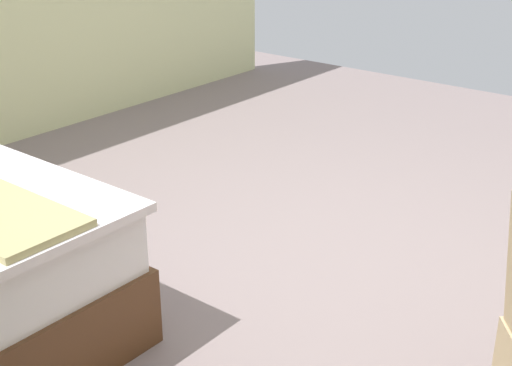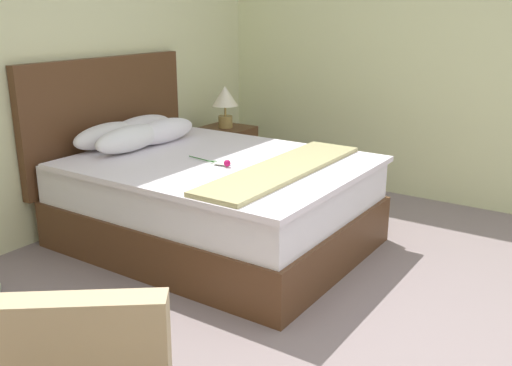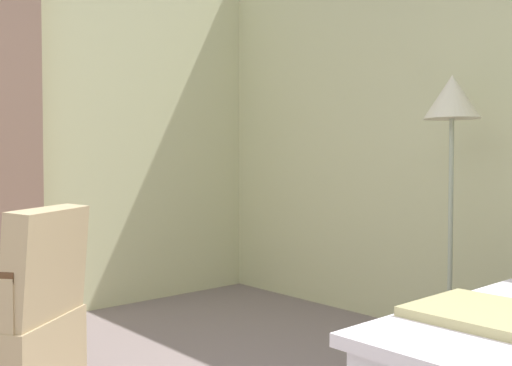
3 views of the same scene
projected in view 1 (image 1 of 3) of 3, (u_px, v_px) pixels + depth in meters
The scene contains 1 object.
ground_plane at pixel (311, 273), 3.67m from camera, with size 7.78×7.78×0.00m, color gray.
Camera 1 is at (-1.77, 2.68, 1.85)m, focal length 50.00 mm.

